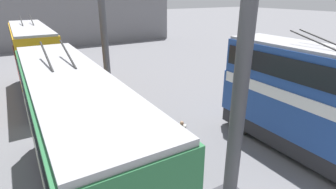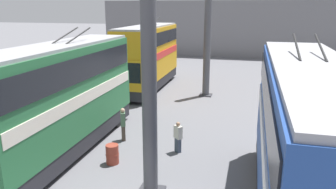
{
  "view_description": "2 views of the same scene",
  "coord_description": "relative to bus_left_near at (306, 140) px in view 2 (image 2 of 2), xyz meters",
  "views": [
    {
      "loc": [
        -2.48,
        6.39,
        7.47
      ],
      "look_at": [
        10.32,
        -1.27,
        1.71
      ],
      "focal_mm": 28.0,
      "sensor_mm": 36.0,
      "label": 1
    },
    {
      "loc": [
        -7.09,
        -3.39,
        6.81
      ],
      "look_at": [
        7.34,
        0.34,
        2.81
      ],
      "focal_mm": 35.0,
      "sensor_mm": 36.0,
      "label": 2
    }
  ],
  "objects": [
    {
      "name": "bus_right_near",
      "position": [
        3.3,
        10.17,
        -0.09
      ],
      "size": [
        10.87,
        2.54,
        5.81
      ],
      "color": "black",
      "rests_on": "ground_plane"
    },
    {
      "name": "support_column_far",
      "position": [
        15.4,
        5.09,
        0.74
      ],
      "size": [
        0.97,
        0.97,
        7.79
      ],
      "color": "#4C4C51",
      "rests_on": "ground_plane"
    },
    {
      "name": "oil_drum",
      "position": [
        2.73,
        7.47,
        -2.59
      ],
      "size": [
        0.6,
        0.6,
        0.89
      ],
      "color": "#933828",
      "rests_on": "ground_plane"
    },
    {
      "name": "person_aisle_midway",
      "position": [
        4.62,
        4.89,
        -2.22
      ],
      "size": [
        0.46,
        0.47,
        1.54
      ],
      "rotation": [
        0.0,
        0.0,
        2.39
      ],
      "color": "#384251",
      "rests_on": "ground_plane"
    },
    {
      "name": "support_column_near",
      "position": [
        0.87,
        5.09,
        0.74
      ],
      "size": [
        0.97,
        0.97,
        7.79
      ],
      "color": "#4C4C51",
      "rests_on": "ground_plane"
    },
    {
      "name": "person_by_right_row",
      "position": [
        5.32,
        7.98,
        -2.09
      ],
      "size": [
        0.48,
        0.39,
        1.77
      ],
      "rotation": [
        0.0,
        0.0,
        1.98
      ],
      "color": "#473D33",
      "rests_on": "ground_plane"
    },
    {
      "name": "bus_left_near",
      "position": [
        0.0,
        0.0,
        0.0
      ],
      "size": [
        11.42,
        2.54,
        5.93
      ],
      "color": "black",
      "rests_on": "ground_plane"
    },
    {
      "name": "depot_back_wall",
      "position": [
        36.32,
        5.09,
        0.8
      ],
      "size": [
        0.5,
        36.0,
        7.66
      ],
      "color": "slate",
      "rests_on": "ground_plane"
    },
    {
      "name": "bus_right_far",
      "position": [
        16.44,
        10.17,
        -0.01
      ],
      "size": [
        10.5,
        2.54,
        5.93
      ],
      "color": "black",
      "rests_on": "ground_plane"
    }
  ]
}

